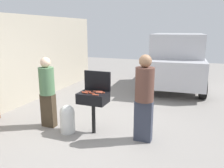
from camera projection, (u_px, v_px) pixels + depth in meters
ground_plane at (100, 131)px, 5.10m from camera, size 24.00×24.00×0.00m
house_wall_side at (21, 60)px, 6.75m from camera, size 0.24×8.00×2.60m
bbq_grill at (93, 99)px, 4.86m from camera, size 0.60×0.44×0.91m
grill_lid_open at (97, 81)px, 4.97m from camera, size 0.60×0.05×0.42m
hot_dog_0 at (99, 93)px, 4.78m from camera, size 0.13×0.04×0.03m
hot_dog_1 at (102, 92)px, 4.80m from camera, size 0.13×0.04×0.03m
hot_dog_2 at (96, 91)px, 4.87m from camera, size 0.13×0.04×0.03m
hot_dog_3 at (99, 91)px, 4.87m from camera, size 0.13×0.04×0.03m
hot_dog_4 at (88, 91)px, 4.87m from camera, size 0.13×0.03×0.03m
hot_dog_5 at (85, 93)px, 4.77m from camera, size 0.13×0.04×0.03m
hot_dog_6 at (92, 93)px, 4.74m from camera, size 0.13×0.03×0.03m
hot_dog_7 at (85, 92)px, 4.81m from camera, size 0.13×0.04×0.03m
hot_dog_8 at (95, 95)px, 4.62m from camera, size 0.13×0.04×0.03m
propane_tank at (67, 118)px, 4.99m from camera, size 0.32×0.32×0.62m
person_left at (47, 90)px, 5.18m from camera, size 0.34×0.34×1.60m
person_right at (144, 95)px, 4.48m from camera, size 0.37×0.37×1.74m
parked_minivan at (177, 60)px, 8.87m from camera, size 2.32×4.54×2.02m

